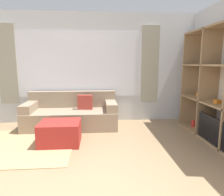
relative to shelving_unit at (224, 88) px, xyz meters
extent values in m
cube|color=silver|center=(-2.68, 1.66, 0.31)|extent=(6.92, 0.07, 2.70)
cube|color=white|center=(-2.68, 1.62, 0.41)|extent=(3.15, 0.01, 1.60)
cube|color=#9E9984|center=(-4.43, 1.61, 0.41)|extent=(0.44, 0.03, 1.90)
cube|color=#9E9984|center=(-0.94, 1.61, 0.41)|extent=(0.44, 0.03, 1.90)
cube|color=tan|center=(-3.76, 0.10, -1.03)|extent=(2.07, 1.71, 0.01)
cube|color=#997A56|center=(-0.04, 0.41, 0.04)|extent=(0.44, 0.04, 2.16)
cube|color=#997A56|center=(-0.04, 1.21, 0.04)|extent=(0.44, 0.04, 2.16)
cube|color=#997A56|center=(-0.04, 0.01, -1.02)|extent=(0.44, 2.42, 0.04)
cube|color=#997A56|center=(-0.04, 0.01, -0.32)|extent=(0.44, 2.42, 0.04)
cube|color=#997A56|center=(-0.04, 0.01, 0.40)|extent=(0.44, 2.42, 0.04)
cube|color=black|center=(-0.22, -0.18, -0.76)|extent=(0.04, 1.01, 0.49)
cube|color=black|center=(-0.20, -0.18, -0.98)|extent=(0.10, 0.24, 0.03)
cube|color=orange|center=(-0.06, 0.78, -0.25)|extent=(0.06, 0.06, 0.09)
cube|color=orange|center=(-0.06, 0.04, -0.26)|extent=(0.11, 0.11, 0.07)
cube|color=red|center=(-0.06, 0.83, -0.93)|extent=(0.11, 0.11, 0.14)
cube|color=gray|center=(-2.89, 1.12, -0.83)|extent=(2.08, 0.89, 0.41)
cube|color=gray|center=(-2.89, 1.48, -0.43)|extent=(2.08, 0.18, 0.40)
cube|color=gray|center=(-3.81, 1.12, -0.54)|extent=(0.24, 0.83, 0.19)
cube|color=gray|center=(-1.97, 1.12, -0.54)|extent=(0.24, 0.83, 0.19)
cube|color=#AD3D33|center=(-2.57, 1.20, -0.46)|extent=(0.35, 0.16, 0.34)
cube|color=#A82823|center=(-2.98, 0.16, -0.83)|extent=(0.73, 0.60, 0.42)
camera|label=1|loc=(-2.29, -3.42, 0.43)|focal=32.00mm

